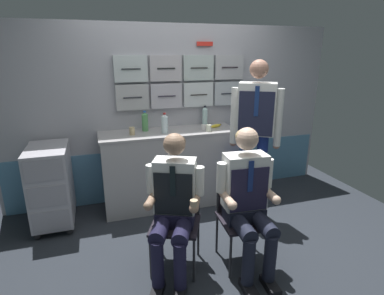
{
  "coord_description": "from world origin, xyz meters",
  "views": [
    {
      "loc": [
        -0.97,
        -2.36,
        1.82
      ],
      "look_at": [
        -0.12,
        0.29,
        0.96
      ],
      "focal_mm": 28.81,
      "sensor_mm": 36.0,
      "label": 1
    }
  ],
  "objects_px": {
    "sparkling_bottle_green": "(205,116)",
    "snack_banana": "(216,126)",
    "folding_chair_right": "(240,206)",
    "crew_member_standing": "(256,125)",
    "crew_member_right": "(248,196)",
    "service_trolley": "(51,184)",
    "crew_member_left": "(174,202)",
    "paper_cup_blue": "(204,127)",
    "folding_chair_left": "(177,210)"
  },
  "relations": [
    {
      "from": "service_trolley",
      "to": "folding_chair_right",
      "type": "bearing_deg",
      "value": -33.68
    },
    {
      "from": "crew_member_left",
      "to": "folding_chair_right",
      "type": "height_order",
      "value": "crew_member_left"
    },
    {
      "from": "crew_member_right",
      "to": "sparkling_bottle_green",
      "type": "xyz_separation_m",
      "value": [
        0.18,
        1.55,
        0.37
      ]
    },
    {
      "from": "crew_member_right",
      "to": "crew_member_standing",
      "type": "distance_m",
      "value": 1.05
    },
    {
      "from": "sparkling_bottle_green",
      "to": "snack_banana",
      "type": "distance_m",
      "value": 0.21
    },
    {
      "from": "service_trolley",
      "to": "crew_member_left",
      "type": "height_order",
      "value": "crew_member_left"
    },
    {
      "from": "service_trolley",
      "to": "snack_banana",
      "type": "xyz_separation_m",
      "value": [
        1.93,
        0.11,
        0.48
      ]
    },
    {
      "from": "service_trolley",
      "to": "paper_cup_blue",
      "type": "xyz_separation_m",
      "value": [
        1.75,
        0.07,
        0.49
      ]
    },
    {
      "from": "crew_member_right",
      "to": "snack_banana",
      "type": "height_order",
      "value": "crew_member_right"
    },
    {
      "from": "folding_chair_left",
      "to": "folding_chair_right",
      "type": "xyz_separation_m",
      "value": [
        0.55,
        -0.11,
        0.0
      ]
    },
    {
      "from": "snack_banana",
      "to": "folding_chair_left",
      "type": "bearing_deg",
      "value": -125.76
    },
    {
      "from": "service_trolley",
      "to": "crew_member_standing",
      "type": "xyz_separation_m",
      "value": [
        2.17,
        -0.44,
        0.59
      ]
    },
    {
      "from": "folding_chair_right",
      "to": "crew_member_standing",
      "type": "relative_size",
      "value": 0.47
    },
    {
      "from": "service_trolley",
      "to": "crew_member_left",
      "type": "bearing_deg",
      "value": -47.55
    },
    {
      "from": "paper_cup_blue",
      "to": "service_trolley",
      "type": "bearing_deg",
      "value": -177.77
    },
    {
      "from": "crew_member_right",
      "to": "paper_cup_blue",
      "type": "xyz_separation_m",
      "value": [
        0.09,
        1.34,
        0.28
      ]
    },
    {
      "from": "folding_chair_right",
      "to": "crew_member_right",
      "type": "distance_m",
      "value": 0.24
    },
    {
      "from": "crew_member_left",
      "to": "paper_cup_blue",
      "type": "bearing_deg",
      "value": 60.39
    },
    {
      "from": "crew_member_left",
      "to": "snack_banana",
      "type": "xyz_separation_m",
      "value": [
        0.87,
        1.27,
        0.29
      ]
    },
    {
      "from": "crew_member_left",
      "to": "crew_member_standing",
      "type": "relative_size",
      "value": 0.69
    },
    {
      "from": "service_trolley",
      "to": "snack_banana",
      "type": "distance_m",
      "value": 1.99
    },
    {
      "from": "service_trolley",
      "to": "folding_chair_left",
      "type": "distance_m",
      "value": 1.51
    },
    {
      "from": "crew_member_left",
      "to": "folding_chair_right",
      "type": "distance_m",
      "value": 0.64
    },
    {
      "from": "crew_member_right",
      "to": "snack_banana",
      "type": "relative_size",
      "value": 7.23
    },
    {
      "from": "crew_member_right",
      "to": "crew_member_standing",
      "type": "bearing_deg",
      "value": 58.85
    },
    {
      "from": "paper_cup_blue",
      "to": "folding_chair_right",
      "type": "bearing_deg",
      "value": -93.73
    },
    {
      "from": "folding_chair_left",
      "to": "folding_chair_right",
      "type": "bearing_deg",
      "value": -11.15
    },
    {
      "from": "crew_member_standing",
      "to": "crew_member_right",
      "type": "bearing_deg",
      "value": -121.15
    },
    {
      "from": "paper_cup_blue",
      "to": "snack_banana",
      "type": "relative_size",
      "value": 0.35
    },
    {
      "from": "crew_member_standing",
      "to": "crew_member_left",
      "type": "bearing_deg",
      "value": -147.28
    },
    {
      "from": "crew_member_right",
      "to": "paper_cup_blue",
      "type": "distance_m",
      "value": 1.37
    },
    {
      "from": "crew_member_left",
      "to": "crew_member_standing",
      "type": "bearing_deg",
      "value": 32.72
    },
    {
      "from": "folding_chair_left",
      "to": "crew_member_left",
      "type": "bearing_deg",
      "value": -114.21
    },
    {
      "from": "service_trolley",
      "to": "folding_chair_right",
      "type": "distance_m",
      "value": 2.01
    },
    {
      "from": "folding_chair_right",
      "to": "paper_cup_blue",
      "type": "height_order",
      "value": "paper_cup_blue"
    },
    {
      "from": "sparkling_bottle_green",
      "to": "snack_banana",
      "type": "bearing_deg",
      "value": -62.76
    },
    {
      "from": "crew_member_left",
      "to": "sparkling_bottle_green",
      "type": "bearing_deg",
      "value": 61.24
    },
    {
      "from": "crew_member_standing",
      "to": "paper_cup_blue",
      "type": "height_order",
      "value": "crew_member_standing"
    },
    {
      "from": "crew_member_standing",
      "to": "paper_cup_blue",
      "type": "bearing_deg",
      "value": 129.18
    },
    {
      "from": "crew_member_left",
      "to": "crew_member_right",
      "type": "relative_size",
      "value": 0.98
    },
    {
      "from": "service_trolley",
      "to": "crew_member_left",
      "type": "relative_size",
      "value": 0.73
    },
    {
      "from": "crew_member_left",
      "to": "sparkling_bottle_green",
      "type": "distance_m",
      "value": 1.68
    },
    {
      "from": "folding_chair_right",
      "to": "crew_member_standing",
      "type": "distance_m",
      "value": 1.0
    },
    {
      "from": "paper_cup_blue",
      "to": "snack_banana",
      "type": "xyz_separation_m",
      "value": [
        0.18,
        0.04,
        -0.01
      ]
    },
    {
      "from": "crew_member_standing",
      "to": "sparkling_bottle_green",
      "type": "xyz_separation_m",
      "value": [
        -0.32,
        0.72,
        -0.01
      ]
    },
    {
      "from": "crew_member_standing",
      "to": "sparkling_bottle_green",
      "type": "bearing_deg",
      "value": 114.22
    },
    {
      "from": "folding_chair_left",
      "to": "crew_member_left",
      "type": "relative_size",
      "value": 0.68
    },
    {
      "from": "crew_member_right",
      "to": "paper_cup_blue",
      "type": "height_order",
      "value": "crew_member_right"
    },
    {
      "from": "crew_member_right",
      "to": "paper_cup_blue",
      "type": "relative_size",
      "value": 20.9
    },
    {
      "from": "crew_member_left",
      "to": "paper_cup_blue",
      "type": "height_order",
      "value": "crew_member_left"
    }
  ]
}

